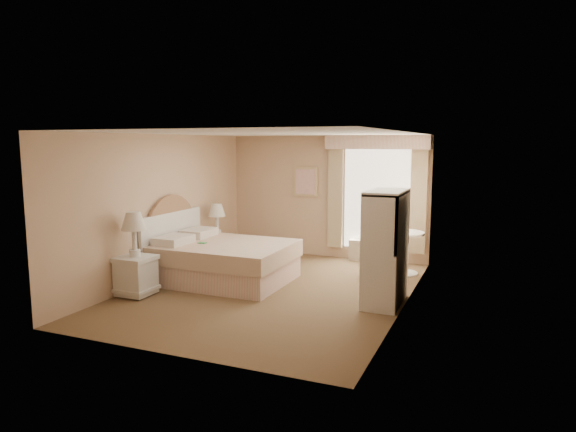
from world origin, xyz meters
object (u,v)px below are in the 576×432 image
at_px(armoire, 386,257).
at_px(cafe_chair, 377,246).
at_px(nightstand_near, 135,265).
at_px(nightstand_far, 217,240).
at_px(bed, 218,259).
at_px(round_table, 403,246).

bearing_deg(armoire, cafe_chair, 106.55).
bearing_deg(cafe_chair, armoire, -53.47).
relative_size(nightstand_near, nightstand_far, 1.13).
xyz_separation_m(nightstand_near, armoire, (3.65, 1.08, 0.21)).
height_order(bed, round_table, bed).
xyz_separation_m(bed, cafe_chair, (2.44, 1.45, 0.14)).
relative_size(round_table, cafe_chair, 0.87).
bearing_deg(armoire, nightstand_near, -163.49).
bearing_deg(nightstand_near, nightstand_far, 90.00).
bearing_deg(nightstand_far, armoire, -21.05).
height_order(bed, nightstand_near, bed).
xyz_separation_m(nightstand_near, round_table, (3.59, 2.92, 0.03)).
bearing_deg(bed, nightstand_far, 120.72).
relative_size(round_table, armoire, 0.46).
height_order(bed, cafe_chair, bed).
distance_m(bed, nightstand_near, 1.46).
bearing_deg(cafe_chair, bed, -129.21).
bearing_deg(armoire, round_table, 91.93).
height_order(nightstand_far, round_table, nightstand_far).
relative_size(nightstand_far, round_table, 1.48).
distance_m(cafe_chair, armoire, 1.72).
distance_m(bed, armoire, 2.95).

